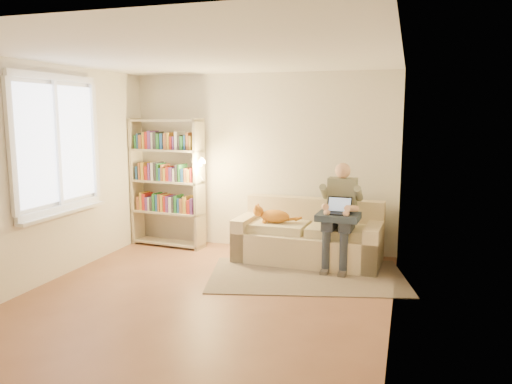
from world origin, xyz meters
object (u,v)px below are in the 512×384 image
(person, at_px, (340,209))
(cat, at_px, (273,216))
(laptop, at_px, (336,209))
(sofa, at_px, (309,239))
(bookshelf, at_px, (167,176))

(person, xyz_separation_m, cat, (-0.92, 0.07, -0.15))
(person, height_order, laptop, person)
(sofa, bearing_deg, person, -18.43)
(person, relative_size, cat, 2.21)
(person, distance_m, bookshelf, 2.69)
(person, bearing_deg, cat, 178.43)
(cat, bearing_deg, sofa, 14.80)
(cat, bearing_deg, bookshelf, 173.96)
(cat, xyz_separation_m, laptop, (0.88, -0.18, 0.17))
(person, bearing_deg, bookshelf, 175.50)
(sofa, relative_size, bookshelf, 1.02)
(laptop, distance_m, bookshelf, 2.67)
(person, xyz_separation_m, bookshelf, (-2.66, 0.33, 0.30))
(cat, bearing_deg, person, -1.57)
(person, distance_m, laptop, 0.12)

